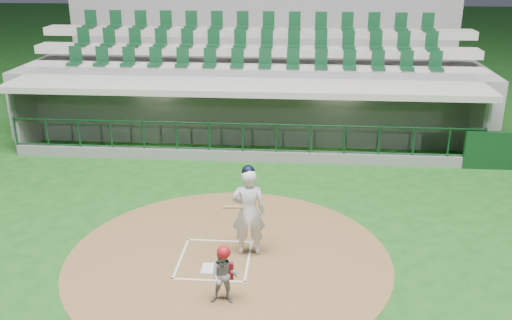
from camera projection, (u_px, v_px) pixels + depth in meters
The scene contains 8 objects.
ground at pixel (216, 253), 12.85m from camera, with size 120.00×120.00×0.00m, color #154814.
dirt_circle at pixel (229, 258), 12.64m from camera, with size 7.20×7.20×0.01m, color brown.
home_plate at pixel (212, 269), 12.19m from camera, with size 0.43×0.43×0.02m, color silver.
batter_box_chalk at pixel (214, 259), 12.57m from camera, with size 1.55×1.80×0.01m.
dugout_structure at pixel (252, 117), 19.81m from camera, with size 16.40×3.70×3.00m.
seating_deck at pixel (255, 84), 22.55m from camera, with size 17.00×6.72×5.15m.
batter at pixel (248, 211), 12.48m from camera, with size 0.93×0.92×2.12m.
catcher at pixel (224, 275), 10.86m from camera, with size 0.56×0.44×1.22m.
Camera 1 is at (1.79, -11.21, 6.46)m, focal length 40.00 mm.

